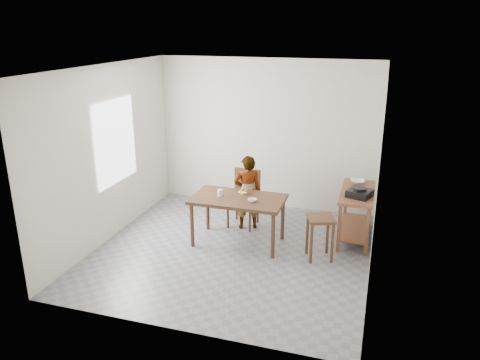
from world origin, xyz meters
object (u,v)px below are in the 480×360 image
(prep_counter, at_px, (356,215))
(child, at_px, (247,192))
(stool, at_px, (320,238))
(dining_table, at_px, (238,220))
(dining_chair, at_px, (243,199))

(prep_counter, relative_size, child, 0.96)
(prep_counter, bearing_deg, stool, -117.96)
(dining_table, relative_size, dining_chair, 1.48)
(dining_chair, distance_m, stool, 1.61)
(dining_table, distance_m, stool, 1.29)
(dining_table, relative_size, child, 1.12)
(child, bearing_deg, dining_table, 68.00)
(child, bearing_deg, prep_counter, 159.15)
(stool, bearing_deg, dining_table, 173.98)
(prep_counter, bearing_deg, dining_table, -157.85)
(prep_counter, height_order, stool, prep_counter)
(child, bearing_deg, dining_chair, -59.66)
(dining_chair, bearing_deg, stool, -25.19)
(dining_table, xyz_separation_m, dining_chair, (-0.12, 0.66, 0.10))
(child, distance_m, stool, 1.52)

